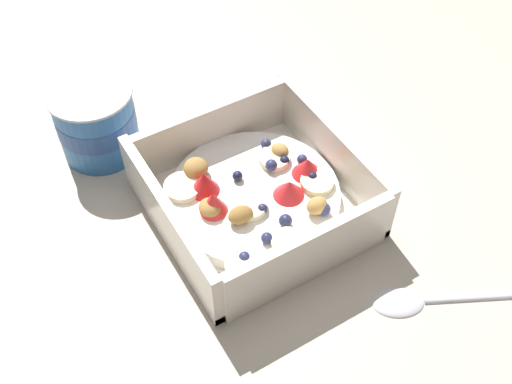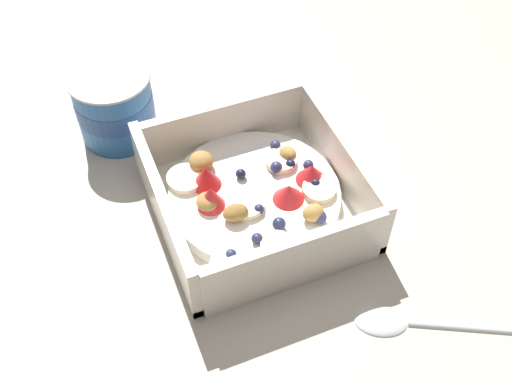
{
  "view_description": "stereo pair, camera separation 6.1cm",
  "coord_description": "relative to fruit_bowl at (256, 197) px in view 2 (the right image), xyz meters",
  "views": [
    {
      "loc": [
        -0.34,
        0.2,
        0.5
      ],
      "look_at": [
        -0.0,
        -0.01,
        0.03
      ],
      "focal_mm": 43.6,
      "sensor_mm": 36.0,
      "label": 1
    },
    {
      "loc": [
        -0.37,
        0.14,
        0.5
      ],
      "look_at": [
        -0.0,
        -0.01,
        0.03
      ],
      "focal_mm": 43.6,
      "sensor_mm": 36.0,
      "label": 2
    }
  ],
  "objects": [
    {
      "name": "fruit_bowl",
      "position": [
        0.0,
        0.0,
        0.0
      ],
      "size": [
        0.2,
        0.2,
        0.07
      ],
      "color": "white",
      "rests_on": "ground"
    },
    {
      "name": "ground_plane",
      "position": [
        0.0,
        0.01,
        -0.02
      ],
      "size": [
        2.4,
        2.4,
        0.0
      ],
      "primitive_type": "plane",
      "color": "beige"
    },
    {
      "name": "yogurt_cup",
      "position": [
        0.16,
        0.1,
        0.02
      ],
      "size": [
        0.09,
        0.09,
        0.08
      ],
      "color": "#3370B7",
      "rests_on": "ground"
    },
    {
      "name": "spoon",
      "position": [
        -0.17,
        -0.08,
        -0.02
      ],
      "size": [
        0.1,
        0.16,
        0.01
      ],
      "color": "silver",
      "rests_on": "ground"
    }
  ]
}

